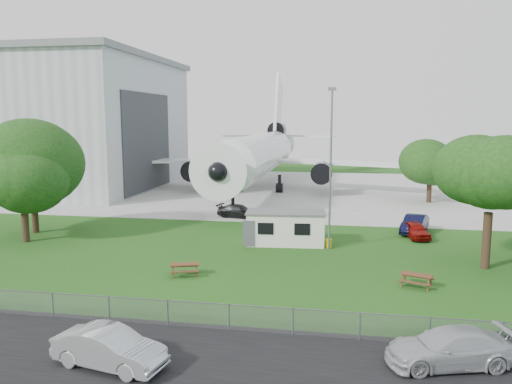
% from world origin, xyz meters
% --- Properties ---
extents(ground, '(160.00, 160.00, 0.00)m').
position_xyz_m(ground, '(0.00, 0.00, 0.00)').
color(ground, '#295E19').
extents(asphalt_strip, '(120.00, 8.00, 0.02)m').
position_xyz_m(asphalt_strip, '(0.00, -13.00, 0.01)').
color(asphalt_strip, black).
rests_on(asphalt_strip, ground).
extents(concrete_apron, '(120.00, 46.00, 0.03)m').
position_xyz_m(concrete_apron, '(0.00, 38.00, 0.01)').
color(concrete_apron, '#B7B7B2').
rests_on(concrete_apron, ground).
extents(hangar, '(43.00, 31.00, 18.55)m').
position_xyz_m(hangar, '(-37.97, 36.00, 9.41)').
color(hangar, '#B2B7BC').
rests_on(hangar, ground).
extents(airliner, '(46.36, 47.73, 17.69)m').
position_xyz_m(airliner, '(-2.00, 35.86, 5.27)').
color(airliner, white).
rests_on(airliner, ground).
extents(site_cabin, '(6.85, 3.21, 2.62)m').
position_xyz_m(site_cabin, '(4.77, 7.23, 1.31)').
color(site_cabin, silver).
rests_on(site_cabin, ground).
extents(picnic_west, '(2.17, 1.98, 0.76)m').
position_xyz_m(picnic_west, '(-0.65, -1.83, 0.00)').
color(picnic_west, brown).
rests_on(picnic_west, ground).
extents(picnic_east, '(2.21, 2.04, 0.76)m').
position_xyz_m(picnic_east, '(13.54, -1.56, 0.00)').
color(picnic_east, brown).
rests_on(picnic_east, ground).
extents(fence, '(58.00, 0.04, 1.30)m').
position_xyz_m(fence, '(0.00, -9.50, 0.00)').
color(fence, gray).
rests_on(fence, ground).
extents(lamp_mast, '(0.16, 0.16, 12.00)m').
position_xyz_m(lamp_mast, '(8.20, 6.20, 6.00)').
color(lamp_mast, slate).
rests_on(lamp_mast, ground).
extents(tree_west_big, '(8.73, 8.73, 10.56)m').
position_xyz_m(tree_west_big, '(-17.22, 7.55, 6.19)').
color(tree_west_big, '#382619').
rests_on(tree_west_big, ground).
extents(tree_west_small, '(7.13, 7.13, 8.67)m').
position_xyz_m(tree_west_small, '(-16.02, 4.43, 5.10)').
color(tree_west_small, '#382619').
rests_on(tree_west_small, ground).
extents(tree_east_front, '(7.13, 7.13, 10.05)m').
position_xyz_m(tree_east_front, '(18.57, 3.05, 6.48)').
color(tree_east_front, '#382619').
rests_on(tree_east_front, ground).
extents(tree_far_apron, '(6.66, 6.66, 7.83)m').
position_xyz_m(tree_far_apron, '(19.27, 29.81, 4.49)').
color(tree_far_apron, '#382619').
rests_on(tree_far_apron, ground).
extents(car_centre_sedan, '(4.93, 2.57, 1.55)m').
position_xyz_m(car_centre_sedan, '(0.07, -13.68, 0.77)').
color(car_centre_sedan, silver).
rests_on(car_centre_sedan, ground).
extents(car_east_van, '(5.51, 3.33, 1.49)m').
position_xyz_m(car_east_van, '(13.48, -11.26, 0.75)').
color(car_east_van, '#A9ACB0').
rests_on(car_east_van, ground).
extents(car_ne_hatch, '(2.39, 4.14, 1.33)m').
position_xyz_m(car_ne_hatch, '(15.19, 11.09, 0.66)').
color(car_ne_hatch, maroon).
rests_on(car_ne_hatch, ground).
extents(car_ne_sedan, '(3.07, 4.99, 1.55)m').
position_xyz_m(car_ne_sedan, '(15.38, 12.92, 0.78)').
color(car_ne_sedan, black).
rests_on(car_ne_sedan, ground).
extents(car_apron_van, '(4.71, 2.60, 1.29)m').
position_xyz_m(car_apron_van, '(-1.06, 17.06, 0.65)').
color(car_apron_van, black).
rests_on(car_apron_van, ground).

